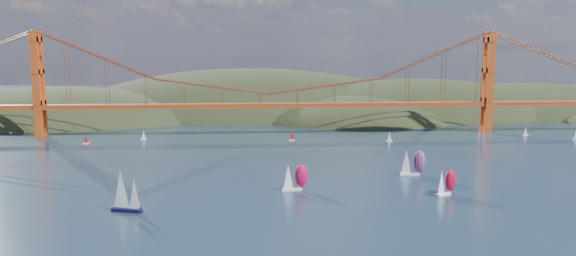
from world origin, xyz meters
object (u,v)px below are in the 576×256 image
Objects in this scene: racer_1 at (446,182)px; racer_0 at (294,177)px; sloop_navy at (125,191)px; racer_rwb at (412,162)px.

racer_0 is at bearing 139.48° from racer_1.
sloop_navy is 97.90m from racer_1.
racer_0 is 1.06× the size of racer_1.
sloop_navy is 102.41m from racer_rwb.
racer_0 is 48.44m from racer_rwb.
sloop_navy is 1.26× the size of racer_rwb.
sloop_navy is at bearing -150.58° from racer_rwb.
racer_rwb reaches higher than racer_0.
sloop_navy reaches higher than racer_0.
racer_1 is 27.90m from racer_rwb.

